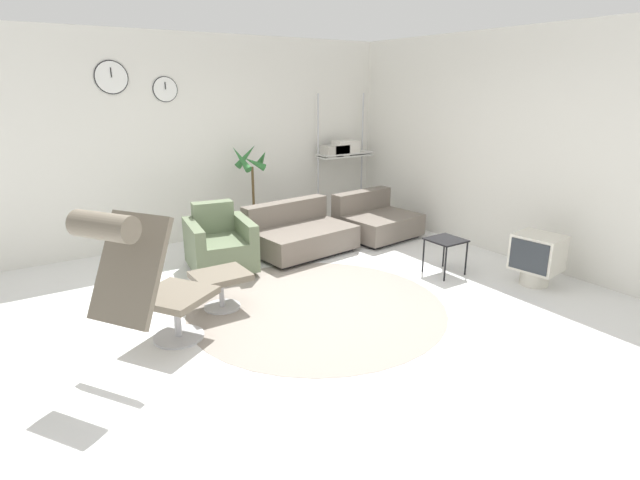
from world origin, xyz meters
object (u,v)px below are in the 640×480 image
at_px(couch_second, 375,221).
at_px(potted_plant, 253,202).
at_px(ottoman, 221,281).
at_px(armchair_red, 220,246).
at_px(couch_low, 299,235).
at_px(shelf_unit, 341,151).
at_px(lounge_chair, 141,271).
at_px(crt_television, 537,257).
at_px(side_table, 446,243).

relative_size(couch_second, potted_plant, 0.83).
xyz_separation_m(ottoman, armchair_red, (0.41, 1.02, 0.01)).
height_order(ottoman, armchair_red, armchair_red).
height_order(couch_low, shelf_unit, shelf_unit).
relative_size(couch_low, shelf_unit, 0.69).
distance_m(lounge_chair, armchair_red, 2.09).
distance_m(crt_television, potted_plant, 3.77).
xyz_separation_m(lounge_chair, side_table, (3.43, 0.01, -0.38)).
xyz_separation_m(armchair_red, couch_low, (1.14, 0.07, -0.06)).
bearing_deg(crt_television, couch_low, 24.78).
bearing_deg(couch_low, armchair_red, -2.63).
height_order(ottoman, shelf_unit, shelf_unit).
bearing_deg(side_table, couch_low, 121.44).
xyz_separation_m(lounge_chair, couch_second, (3.71, 1.63, -0.52)).
distance_m(armchair_red, crt_television, 3.62).
bearing_deg(ottoman, couch_low, 34.97).
bearing_deg(potted_plant, shelf_unit, 6.12).
distance_m(couch_low, shelf_unit, 1.97).
bearing_deg(ottoman, couch_second, 20.45).
xyz_separation_m(couch_low, couch_second, (1.29, -0.03, -0.00)).
distance_m(ottoman, potted_plant, 2.36).
distance_m(side_table, crt_television, 0.99).
bearing_deg(potted_plant, side_table, -63.45).
relative_size(ottoman, shelf_unit, 0.26).
bearing_deg(ottoman, armchair_red, 67.88).
xyz_separation_m(couch_second, crt_television, (0.31, -2.41, 0.10)).
bearing_deg(couch_low, potted_plant, -80.39).
bearing_deg(crt_television, ottoman, 58.47).
relative_size(ottoman, crt_television, 0.91).
bearing_deg(potted_plant, lounge_chair, -131.01).
bearing_deg(crt_television, lounge_chair, 70.60).
distance_m(ottoman, couch_second, 3.04).
height_order(armchair_red, crt_television, armchair_red).
bearing_deg(lounge_chair, potted_plant, 105.84).
relative_size(armchair_red, crt_television, 1.57).
bearing_deg(side_table, ottoman, 167.85).
bearing_deg(side_table, couch_second, 80.08).
distance_m(couch_low, couch_second, 1.29).
bearing_deg(side_table, lounge_chair, -179.77).
height_order(lounge_chair, couch_low, lounge_chair).
relative_size(couch_low, side_table, 3.25).
height_order(couch_second, potted_plant, potted_plant).
distance_m(ottoman, couch_low, 1.90).
relative_size(armchair_red, couch_low, 0.65).
bearing_deg(shelf_unit, armchair_red, -156.67).
height_order(potted_plant, shelf_unit, shelf_unit).
xyz_separation_m(couch_low, side_table, (1.00, -1.64, 0.14)).
height_order(crt_television, potted_plant, potted_plant).
distance_m(ottoman, armchair_red, 1.10).
bearing_deg(lounge_chair, couch_low, 91.18).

